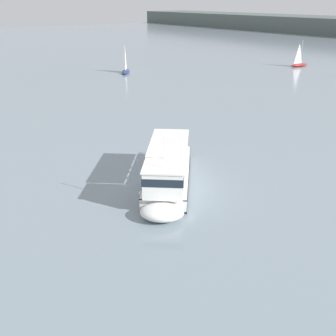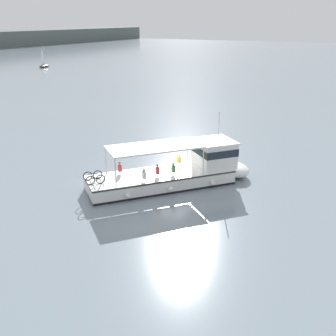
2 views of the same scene
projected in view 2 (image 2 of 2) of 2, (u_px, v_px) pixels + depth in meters
ground_plane at (173, 181)px, 31.64m from camera, size 400.00×400.00×0.00m
ferry_main at (181, 171)px, 30.75m from camera, size 11.71×10.55×5.32m
sailboat_horizon_east at (44, 65)px, 104.61m from camera, size 5.00×2.86×5.40m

